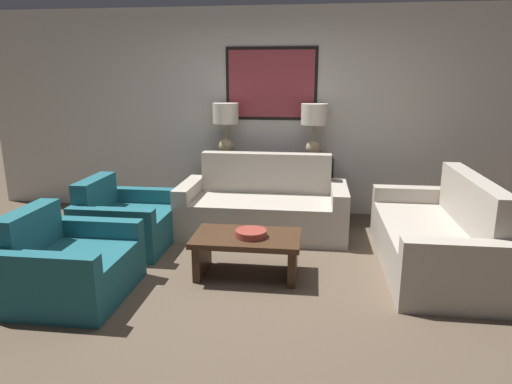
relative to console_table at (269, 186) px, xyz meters
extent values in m
plane|color=brown|center=(0.00, -2.12, -0.39)|extent=(20.00, 20.00, 0.00)
cube|color=beige|center=(0.00, 0.27, 0.93)|extent=(7.80, 0.10, 2.65)
cube|color=black|center=(0.00, 0.21, 1.31)|extent=(1.18, 0.01, 0.92)
cube|color=#9E3842|center=(0.00, 0.21, 1.31)|extent=(1.10, 0.02, 0.84)
cube|color=black|center=(0.00, 0.00, 0.00)|extent=(1.64, 0.38, 0.79)
cylinder|color=tan|center=(-0.56, 0.00, 0.41)|extent=(0.17, 0.17, 0.02)
sphere|color=tan|center=(-0.56, 0.00, 0.52)|extent=(0.20, 0.20, 0.20)
cylinder|color=#8C7A51|center=(-0.56, 0.00, 0.72)|extent=(0.02, 0.02, 0.20)
cylinder|color=beige|center=(-0.56, 0.00, 0.94)|extent=(0.33, 0.33, 0.26)
cylinder|color=tan|center=(0.56, 0.00, 0.41)|extent=(0.17, 0.17, 0.02)
sphere|color=tan|center=(0.56, 0.00, 0.52)|extent=(0.20, 0.20, 0.20)
cylinder|color=#8C7A51|center=(0.56, 0.00, 0.72)|extent=(0.02, 0.02, 0.20)
cylinder|color=beige|center=(0.56, 0.00, 0.94)|extent=(0.33, 0.33, 0.26)
cube|color=#ADA393|center=(0.00, -0.81, -0.18)|extent=(1.56, 0.70, 0.42)
cube|color=#ADA393|center=(0.00, -0.37, 0.06)|extent=(1.56, 0.18, 0.90)
cube|color=#ADA393|center=(-0.87, -0.72, -0.10)|extent=(0.18, 0.88, 0.59)
cube|color=#ADA393|center=(0.87, -0.72, -0.10)|extent=(0.18, 0.88, 0.59)
cube|color=#ADA393|center=(1.61, -1.49, -0.18)|extent=(0.70, 1.56, 0.42)
cube|color=#ADA393|center=(2.05, -1.49, 0.06)|extent=(0.18, 1.56, 0.90)
cube|color=#ADA393|center=(1.70, -0.61, -0.10)|extent=(0.88, 0.18, 0.59)
cube|color=#ADA393|center=(1.70, -2.36, -0.10)|extent=(0.88, 0.18, 0.59)
cube|color=#3D2616|center=(-0.01, -1.89, -0.03)|extent=(0.98, 0.59, 0.05)
cube|color=#3D2616|center=(-0.44, -1.89, -0.22)|extent=(0.07, 0.47, 0.34)
cube|color=#3D2616|center=(0.41, -1.89, -0.22)|extent=(0.07, 0.47, 0.34)
cylinder|color=#93382D|center=(0.03, -1.92, 0.03)|extent=(0.28, 0.28, 0.06)
cube|color=#1E5B66|center=(-1.30, -1.30, -0.20)|extent=(0.71, 0.70, 0.38)
cube|color=#1E5B66|center=(-1.75, -1.30, -0.02)|extent=(0.18, 0.70, 0.74)
cube|color=#1E5B66|center=(-1.39, -1.72, -0.12)|extent=(0.89, 0.14, 0.54)
cube|color=#1E5B66|center=(-1.39, -0.88, -0.12)|extent=(0.89, 0.14, 0.54)
cube|color=#1E5B66|center=(-1.30, -2.48, -0.20)|extent=(0.71, 0.70, 0.38)
cube|color=#1E5B66|center=(-1.75, -2.48, -0.02)|extent=(0.18, 0.70, 0.74)
cube|color=#1E5B66|center=(-1.39, -2.90, -0.12)|extent=(0.89, 0.14, 0.54)
cube|color=#1E5B66|center=(-1.39, -2.06, -0.12)|extent=(0.89, 0.14, 0.54)
camera|label=1|loc=(0.57, -5.78, 1.41)|focal=32.00mm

